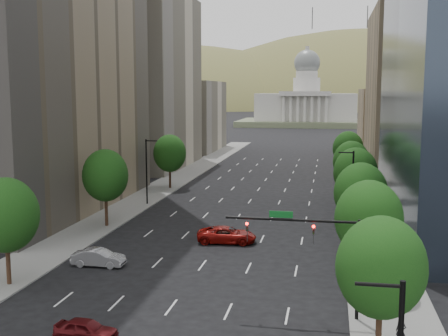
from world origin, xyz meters
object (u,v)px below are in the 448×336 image
Objects in this scene: car_silver at (99,258)px; car_red_far at (227,235)px; car_maroon at (86,330)px; capitol at (306,107)px; traffic_signal at (321,245)px.

car_red_far is (9.78, 9.77, 0.06)m from car_silver.
car_red_far is at bearing -6.98° from car_maroon.
car_maroon is at bearing -90.94° from capitol.
capitol reaches higher than car_red_far.
car_silver is (-19.53, 8.08, -4.39)m from traffic_signal.
capitol is 12.67× the size of car_silver.
car_silver is at bearing 157.53° from traffic_signal.
traffic_signal reaches higher than car_maroon.
car_maroon is at bearing -156.57° from traffic_signal.
car_maroon is 15.20m from car_silver.
traffic_signal is at bearing -62.96° from car_maroon.
traffic_signal is 21.58m from car_silver.
traffic_signal is at bearing -156.47° from car_red_far.
capitol is 211.97m from car_silver.
car_red_far is at bearing -89.78° from capitol.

